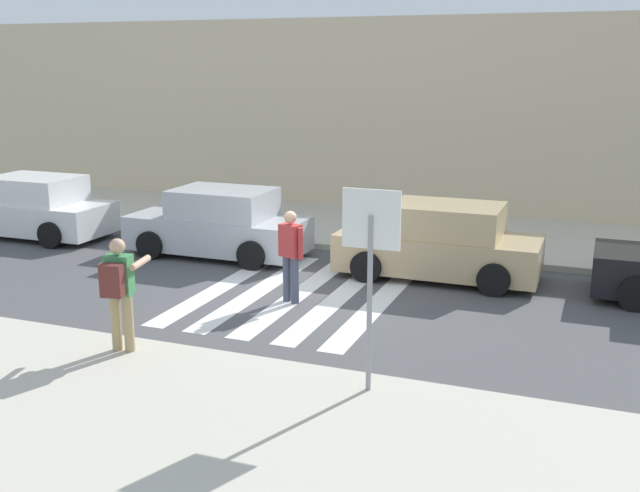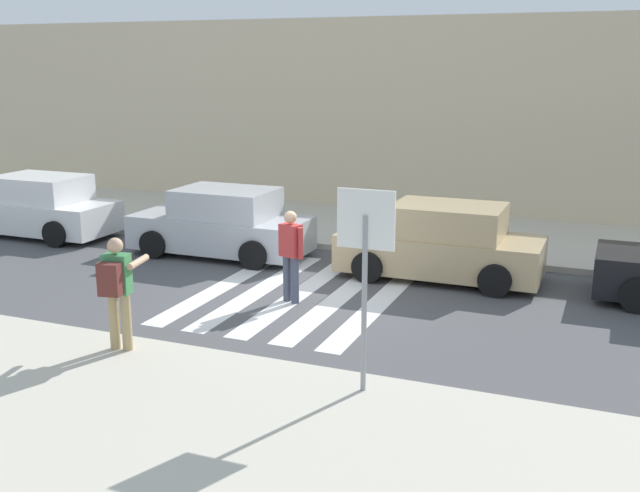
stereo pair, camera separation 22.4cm
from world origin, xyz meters
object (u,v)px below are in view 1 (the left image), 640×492
(parked_car_tan, at_px, (440,243))
(stop_sign, at_px, (371,246))
(photographer_with_backpack, at_px, (119,285))
(parked_car_white, at_px, (33,208))
(pedestrian_crossing, at_px, (291,251))
(parked_car_silver, at_px, (219,224))

(parked_car_tan, bearing_deg, stop_sign, -86.64)
(photographer_with_backpack, relative_size, parked_car_white, 0.42)
(pedestrian_crossing, height_order, parked_car_tan, pedestrian_crossing)
(pedestrian_crossing, bearing_deg, photographer_with_backpack, -110.01)
(pedestrian_crossing, bearing_deg, parked_car_white, 162.47)
(parked_car_tan, bearing_deg, pedestrian_crossing, -130.56)
(pedestrian_crossing, height_order, parked_car_silver, pedestrian_crossing)
(stop_sign, xyz_separation_m, parked_car_white, (-10.80, 6.01, -1.37))
(pedestrian_crossing, distance_m, parked_car_silver, 3.90)
(stop_sign, height_order, parked_car_tan, stop_sign)
(stop_sign, xyz_separation_m, parked_car_silver, (-5.47, 6.01, -1.37))
(photographer_with_backpack, bearing_deg, parked_car_tan, 60.08)
(pedestrian_crossing, xyz_separation_m, parked_car_silver, (-2.89, 2.60, -0.25))
(pedestrian_crossing, relative_size, parked_car_white, 0.42)
(parked_car_white, height_order, parked_car_tan, same)
(stop_sign, distance_m, parked_car_tan, 6.17)
(stop_sign, distance_m, pedestrian_crossing, 4.42)
(stop_sign, distance_m, parked_car_silver, 8.24)
(parked_car_silver, bearing_deg, parked_car_tan, 0.00)
(parked_car_tan, bearing_deg, photographer_with_backpack, -119.92)
(stop_sign, relative_size, parked_car_tan, 0.65)
(parked_car_white, bearing_deg, photographer_with_backpack, -40.94)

